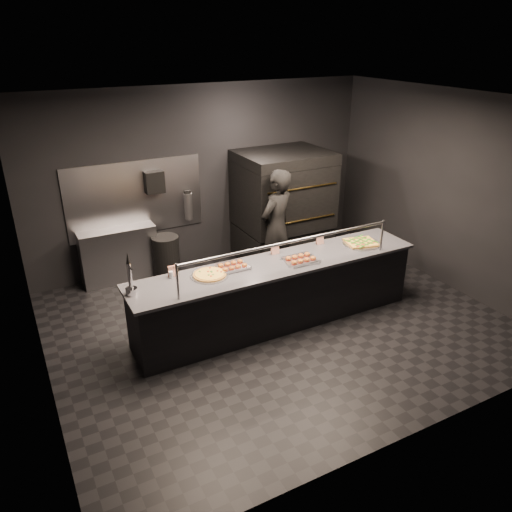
% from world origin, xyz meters
% --- Properties ---
extents(room, '(6.04, 6.00, 3.00)m').
position_xyz_m(room, '(-0.02, 0.05, 1.50)').
color(room, black).
rests_on(room, ground).
extents(service_counter, '(4.10, 0.78, 1.37)m').
position_xyz_m(service_counter, '(0.00, -0.00, 0.46)').
color(service_counter, black).
rests_on(service_counter, ground).
extents(pizza_oven, '(1.50, 1.23, 1.91)m').
position_xyz_m(pizza_oven, '(1.20, 1.90, 0.97)').
color(pizza_oven, black).
rests_on(pizza_oven, ground).
extents(prep_shelf, '(1.20, 0.35, 0.90)m').
position_xyz_m(prep_shelf, '(-1.60, 2.32, 0.45)').
color(prep_shelf, '#99999E').
rests_on(prep_shelf, ground).
extents(towel_dispenser, '(0.30, 0.20, 0.35)m').
position_xyz_m(towel_dispenser, '(-0.90, 2.39, 1.55)').
color(towel_dispenser, black).
rests_on(towel_dispenser, room).
extents(fire_extinguisher, '(0.14, 0.14, 0.51)m').
position_xyz_m(fire_extinguisher, '(-0.35, 2.40, 1.06)').
color(fire_extinguisher, '#B2B2B7').
rests_on(fire_extinguisher, room).
extents(beer_tap, '(0.14, 0.20, 0.54)m').
position_xyz_m(beer_tap, '(-1.95, 0.06, 1.07)').
color(beer_tap, silver).
rests_on(beer_tap, service_counter).
extents(round_pizza, '(0.49, 0.49, 0.03)m').
position_xyz_m(round_pizza, '(-0.95, 0.08, 0.94)').
color(round_pizza, silver).
rests_on(round_pizza, service_counter).
extents(slider_tray_a, '(0.41, 0.30, 0.06)m').
position_xyz_m(slider_tray_a, '(-0.59, 0.15, 0.94)').
color(slider_tray_a, silver).
rests_on(slider_tray_a, service_counter).
extents(slider_tray_b, '(0.50, 0.42, 0.07)m').
position_xyz_m(slider_tray_b, '(0.31, -0.09, 0.95)').
color(slider_tray_b, silver).
rests_on(slider_tray_b, service_counter).
extents(square_pizza, '(0.54, 0.54, 0.05)m').
position_xyz_m(square_pizza, '(1.40, 0.00, 0.94)').
color(square_pizza, silver).
rests_on(square_pizza, service_counter).
extents(condiment_jar, '(0.14, 0.05, 0.09)m').
position_xyz_m(condiment_jar, '(-1.37, 0.25, 0.96)').
color(condiment_jar, silver).
rests_on(condiment_jar, service_counter).
extents(tent_cards, '(2.35, 0.04, 0.15)m').
position_xyz_m(tent_cards, '(-0.13, 0.28, 1.00)').
color(tent_cards, white).
rests_on(tent_cards, service_counter).
extents(trash_bin, '(0.44, 0.44, 0.73)m').
position_xyz_m(trash_bin, '(-0.90, 2.06, 0.36)').
color(trash_bin, black).
rests_on(trash_bin, ground).
extents(worker, '(0.81, 0.69, 1.87)m').
position_xyz_m(worker, '(0.62, 1.11, 0.93)').
color(worker, black).
rests_on(worker, ground).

